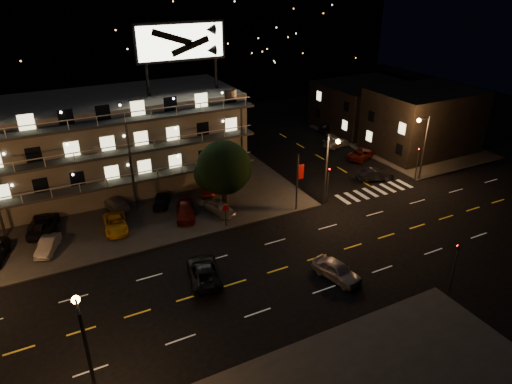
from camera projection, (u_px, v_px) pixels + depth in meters
name	position (u px, v px, depth m)	size (l,w,h in m)	color
ground	(298.00, 264.00, 39.64)	(140.00, 140.00, 0.00)	black
curb_nw	(92.00, 203.00, 49.84)	(44.00, 24.00, 0.15)	#323230
curb_ne	(398.00, 141.00, 67.91)	(16.00, 24.00, 0.15)	#323230
motel	(116.00, 141.00, 52.29)	(28.00, 13.80, 18.10)	gray
side_bldg_front	(422.00, 121.00, 62.87)	(14.06, 10.00, 8.50)	black
side_bldg_back	(365.00, 105.00, 72.79)	(14.06, 12.00, 7.00)	black
hill_backdrop	(83.00, 36.00, 87.09)	(120.00, 25.00, 24.00)	black
streetlight_nc	(329.00, 163.00, 47.29)	(0.44, 1.92, 8.00)	#2D2D30
streetlight_ne	(423.00, 142.00, 53.18)	(1.92, 0.44, 8.00)	#2D2D30
streetlight_s	(88.00, 355.00, 23.73)	(0.44, 1.92, 8.00)	#2D2D30
signal_nw	(328.00, 181.00, 49.00)	(0.20, 0.27, 4.60)	#2D2D30
signal_sw	(455.00, 262.00, 35.42)	(0.20, 0.27, 4.60)	#2D2D30
signal_ne	(418.00, 160.00, 54.34)	(0.27, 0.20, 4.60)	#2D2D30
banner_north	(298.00, 181.00, 46.94)	(0.83, 0.16, 6.40)	#2D2D30
stop_sign	(226.00, 212.00, 44.51)	(0.91, 0.11, 2.61)	#2D2D30
tree	(223.00, 169.00, 46.88)	(5.87, 5.65, 7.39)	black
lot_car_1	(48.00, 245.00, 40.89)	(1.31, 3.75, 1.23)	gray
lot_car_2	(116.00, 224.00, 44.33)	(2.12, 4.61, 1.28)	yellow
lot_car_3	(186.00, 211.00, 46.64)	(1.88, 4.63, 1.34)	#61160D
lot_car_4	(220.00, 207.00, 47.30)	(1.57, 3.91, 1.33)	gray
lot_car_5	(39.00, 227.00, 43.73)	(1.33, 3.80, 1.25)	black
lot_car_6	(43.00, 224.00, 44.05)	(2.40, 5.21, 1.45)	black
lot_car_7	(114.00, 203.00, 48.35)	(1.78, 4.37, 1.27)	gray
lot_car_8	(161.00, 200.00, 48.83)	(1.56, 3.89, 1.32)	black
lot_car_9	(208.00, 186.00, 51.82)	(1.47, 4.20, 1.39)	#61160D
side_car_0	(375.00, 175.00, 55.04)	(1.53, 4.37, 1.44)	black
side_car_1	(361.00, 154.00, 61.43)	(2.25, 4.89, 1.36)	#61160D
side_car_2	(337.00, 142.00, 65.59)	(1.76, 4.32, 1.25)	gray
side_car_3	(328.00, 127.00, 71.87)	(1.64, 4.07, 1.39)	black
road_car_east	(337.00, 270.00, 37.50)	(1.78, 4.42, 1.51)	gray
road_car_west	(204.00, 271.00, 37.40)	(2.45, 5.32, 1.48)	black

